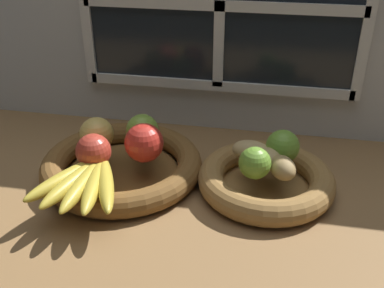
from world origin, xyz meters
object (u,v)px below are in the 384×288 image
apple_red_right (144,143)px  lime_far (283,146)px  potato_oblong (252,151)px  potato_large (268,159)px  fruit_bowl_left (122,165)px  fruit_bowl_right (266,180)px  apple_golden_left (97,134)px  potato_small (282,168)px  apple_green_back (142,130)px  banana_bunch_front (85,181)px  lime_near (255,163)px  apple_red_front (93,151)px

apple_red_right → lime_far: 27.74cm
potato_oblong → potato_large: 4.12cm
fruit_bowl_left → potato_large: potato_large is taller
fruit_bowl_left → fruit_bowl_right: 30.12cm
potato_oblong → lime_far: bearing=9.2°
apple_golden_left → apple_red_right: 11.30cm
potato_small → fruit_bowl_right: bearing=135.0°
apple_green_back → banana_bunch_front: 18.76cm
apple_golden_left → banana_bunch_front: size_ratio=0.36×
fruit_bowl_right → potato_oblong: potato_oblong is taller
potato_large → lime_far: lime_far is taller
fruit_bowl_right → apple_golden_left: size_ratio=3.83×
lime_near → fruit_bowl_left: bearing=172.8°
fruit_bowl_right → apple_red_front: 34.65cm
lime_far → potato_large: bearing=-127.9°
potato_large → potato_small: bearing=-45.0°
apple_golden_left → potato_oblong: (32.35, 1.29, -1.43)cm
apple_red_right → apple_green_back: apple_red_right is taller
fruit_bowl_right → apple_green_back: bearing=169.9°
potato_large → lime_far: 4.61cm
apple_green_back → lime_near: size_ratio=1.13×
fruit_bowl_left → apple_red_front: (-3.51, -5.56, 6.24)cm
apple_green_back → potato_oblong: 23.58cm
fruit_bowl_left → banana_bunch_front: bearing=-100.6°
apple_red_front → potato_small: 36.64cm
apple_golden_left → lime_near: (33.27, -4.75, -0.46)cm
apple_golden_left → apple_red_front: bearing=-73.8°
fruit_bowl_left → apple_red_front: size_ratio=4.86×
apple_red_front → lime_near: size_ratio=1.12×
apple_red_front → lime_far: size_ratio=1.04×
banana_bunch_front → potato_oblong: potato_oblong is taller
lime_near → apple_red_right: bearing=174.3°
fruit_bowl_left → apple_red_right: bearing=-12.9°
apple_red_right → banana_bunch_front: apple_red_right is taller
fruit_bowl_left → potato_small: potato_small is taller
apple_red_right → lime_near: 22.39cm
apple_red_front → lime_near: apple_red_front is taller
apple_red_front → lime_far: apple_red_front is taller
apple_red_front → apple_green_back: same height
apple_golden_left → potato_small: apple_golden_left is taller
fruit_bowl_left → apple_golden_left: (-5.49, 1.24, 6.32)cm
fruit_bowl_right → potato_small: 6.37cm
fruit_bowl_left → apple_golden_left: apple_golden_left is taller
potato_large → lime_far: size_ratio=0.95×
lime_near → potato_large: bearing=56.3°
banana_bunch_front → apple_red_right: bearing=55.7°
fruit_bowl_right → apple_golden_left: bearing=178.0°
apple_golden_left → banana_bunch_front: bearing=-77.8°
potato_small → potato_oblong: 8.19cm
apple_red_right → potato_small: apple_red_right is taller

